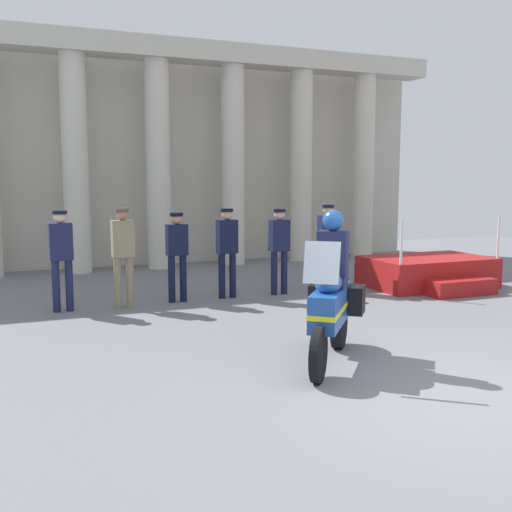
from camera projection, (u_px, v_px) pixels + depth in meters
ground_plane at (452, 396)px, 6.23m from camera, size 28.00×28.00×0.00m
colonnade_backdrop at (153, 143)px, 15.49m from camera, size 15.81×1.47×5.98m
reviewing_stand at (429, 273)px, 12.62m from camera, size 2.59×2.14×1.53m
officer_in_row_0 at (61, 252)px, 10.13m from camera, size 0.39×0.24×1.75m
officer_in_row_1 at (123, 249)px, 10.43m from camera, size 0.39×0.24×1.78m
officer_in_row_2 at (177, 250)px, 10.96m from camera, size 0.39×0.24×1.67m
officer_in_row_3 at (227, 246)px, 11.34m from camera, size 0.39×0.24×1.72m
officer_in_row_4 at (279, 244)px, 11.71m from camera, size 0.39×0.24×1.70m
officer_in_row_5 at (328, 241)px, 12.01m from camera, size 0.39×0.24×1.77m
motorcycle_with_rider at (331, 299)px, 7.32m from camera, size 1.41×1.70×1.90m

